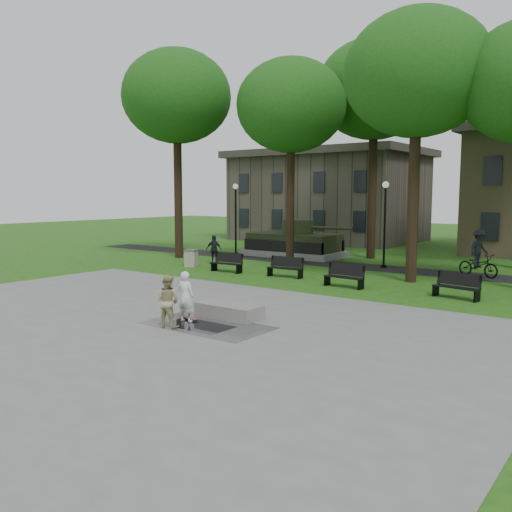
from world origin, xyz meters
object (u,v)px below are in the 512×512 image
Objects in this scene: concrete_block at (229,311)px; skateboarder at (186,296)px; park_bench_0 at (228,262)px; trash_bin at (191,258)px; cyclist at (479,258)px; friend_watching at (168,301)px.

concrete_block is 1.57m from skateboarder.
park_bench_0 is 1.88× the size of trash_bin.
cyclist is 15.03m from trash_bin.
skateboarder is at bearing -47.07° from trash_bin.
skateboarder is at bearing -96.98° from friend_watching.
skateboarder is 16.23m from cyclist.
park_bench_0 is at bearing -65.11° from skateboarder.
park_bench_0 is (-6.11, 9.38, -0.30)m from skateboarder.
trash_bin is (-9.15, 10.61, -0.34)m from friend_watching.
cyclist is at bearing 29.19° from park_bench_0.
concrete_block is 0.95× the size of cyclist.
friend_watching is 0.89× the size of park_bench_0.
friend_watching is (-0.66, -2.11, 0.58)m from concrete_block.
cyclist is (4.07, 14.24, 0.70)m from concrete_block.
cyclist is 12.52m from park_bench_0.
cyclist is (4.73, 16.35, 0.13)m from friend_watching.
trash_bin is (-13.88, -5.74, -0.46)m from cyclist.
trash_bin is at bearing -55.25° from skateboarder.
skateboarder is 13.35m from trash_bin.
friend_watching is at bearing 86.17° from skateboarder.
skateboarder reaches higher than trash_bin.
friend_watching is 1.67× the size of trash_bin.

